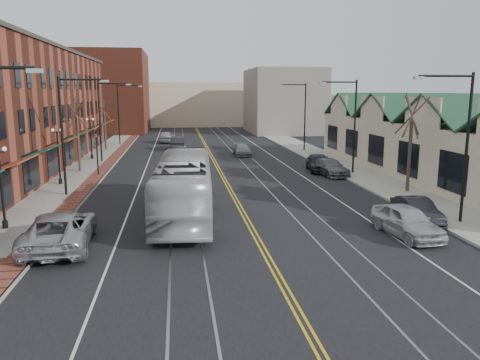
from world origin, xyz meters
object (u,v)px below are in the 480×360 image
object	(u,v)px
transit_bus	(184,187)
parked_car_a	(407,221)
parked_car_d	(319,163)
parked_car_c	(330,167)
parked_suv	(60,230)
parked_car_b	(417,210)

from	to	relation	value
transit_bus	parked_car_a	world-z (taller)	transit_bus
parked_car_a	parked_car_d	xyz separation A→B (m)	(1.43, 19.45, 0.01)
parked_car_a	parked_car_d	bearing A→B (deg)	79.37
transit_bus	parked_car_c	world-z (taller)	transit_bus
transit_bus	parked_suv	bearing A→B (deg)	42.11
transit_bus	parked_suv	distance (m)	7.57
parked_car_a	parked_car_c	xyz separation A→B (m)	(1.80, 17.36, -0.08)
parked_car_a	parked_car_b	world-z (taller)	parked_car_a
transit_bus	parked_car_b	world-z (taller)	transit_bus
transit_bus	parked_car_a	size ratio (longest dim) A/B	2.75
parked_suv	parked_car_a	size ratio (longest dim) A/B	1.34
parked_car_b	parked_car_c	world-z (taller)	parked_car_c
parked_car_c	parked_car_d	bearing A→B (deg)	92.70
transit_bus	parked_car_a	distance (m)	12.21
parked_car_c	parked_car_b	bearing A→B (deg)	-97.24
parked_car_a	parked_car_d	world-z (taller)	parked_car_d
transit_bus	parked_car_c	xyz separation A→B (m)	(12.76, 12.08, -1.06)
parked_car_c	parked_car_a	bearing A→B (deg)	-103.16
parked_car_b	parked_car_d	size ratio (longest dim) A/B	0.88
parked_suv	parked_car_b	distance (m)	18.69
parked_car_d	parked_car_c	bearing A→B (deg)	-72.51
parked_car_b	transit_bus	bearing A→B (deg)	169.82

